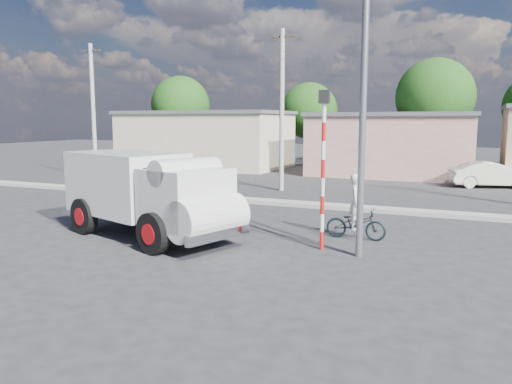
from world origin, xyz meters
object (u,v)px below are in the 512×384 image
at_px(cyclist, 356,212).
at_px(traffic_pole, 323,156).
at_px(bicycle, 356,224).
at_px(car_cream, 491,175).
at_px(streetlight, 358,64).
at_px(truck, 150,192).

relative_size(cyclist, traffic_pole, 0.38).
bearing_deg(bicycle, car_cream, -15.12).
height_order(cyclist, traffic_pole, traffic_pole).
relative_size(bicycle, cyclist, 1.07).
distance_m(traffic_pole, streetlight, 2.56).
relative_size(cyclist, car_cream, 0.40).
bearing_deg(streetlight, truck, -175.61).
bearing_deg(bicycle, truck, 112.36).
distance_m(truck, car_cream, 19.54).
relative_size(bicycle, traffic_pole, 0.41).
bearing_deg(streetlight, traffic_pole, 162.27).
xyz_separation_m(truck, streetlight, (6.09, 0.47, 3.54)).
xyz_separation_m(cyclist, streetlight, (0.34, -1.87, 4.12)).
distance_m(truck, traffic_pole, 5.33).
bearing_deg(truck, streetlight, 22.87).
xyz_separation_m(cyclist, traffic_pole, (-0.60, -1.57, 1.76)).
bearing_deg(traffic_pole, truck, -171.52).
height_order(bicycle, cyclist, cyclist).
relative_size(truck, streetlight, 0.73).
height_order(truck, cyclist, truck).
bearing_deg(truck, car_cream, 78.53).
bearing_deg(streetlight, car_cream, 77.45).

